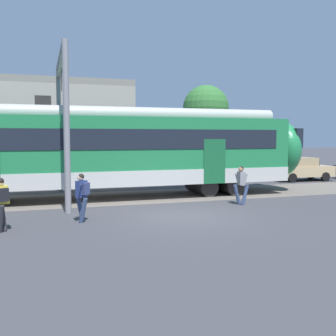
% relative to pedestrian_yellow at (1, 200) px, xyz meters
% --- Properties ---
extents(ground_plane, '(160.00, 160.00, 0.00)m').
position_rel_pedestrian_yellow_xyz_m(ground_plane, '(6.03, 0.56, -0.99)').
color(ground_plane, '#38383D').
extents(pedestrian_yellow, '(0.51, 0.71, 1.67)m').
position_rel_pedestrian_yellow_xyz_m(pedestrian_yellow, '(0.00, 0.00, 0.00)').
color(pedestrian_yellow, '#28282D').
rests_on(pedestrian_yellow, ground).
extents(pedestrian_navy, '(0.50, 0.69, 1.67)m').
position_rel_pedestrian_yellow_xyz_m(pedestrian_navy, '(2.46, 0.69, 0.00)').
color(pedestrian_navy, navy).
rests_on(pedestrian_navy, ground).
extents(pedestrian_grey, '(0.63, 0.56, 1.67)m').
position_rel_pedestrian_yellow_xyz_m(pedestrian_grey, '(9.28, 2.15, -0.03)').
color(pedestrian_grey, navy).
rests_on(pedestrian_grey, ground).
extents(parked_car_tan, '(4.06, 1.87, 1.54)m').
position_rel_pedestrian_yellow_xyz_m(parked_car_tan, '(17.66, 9.35, -0.21)').
color(parked_car_tan, tan).
rests_on(parked_car_tan, ground).
extents(catenary_gantry, '(0.24, 6.64, 6.53)m').
position_rel_pedestrian_yellow_xyz_m(catenary_gantry, '(2.10, 5.68, 3.32)').
color(catenary_gantry, gray).
rests_on(catenary_gantry, ground).
extents(background_building, '(14.02, 5.00, 9.20)m').
position_rel_pedestrian_yellow_xyz_m(background_building, '(-0.28, 13.49, 2.22)').
color(background_building, gray).
rests_on(background_building, ground).
extents(street_tree_right, '(3.90, 3.90, 7.31)m').
position_rel_pedestrian_yellow_xyz_m(street_tree_right, '(14.55, 18.32, 4.35)').
color(street_tree_right, brown).
rests_on(street_tree_right, ground).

